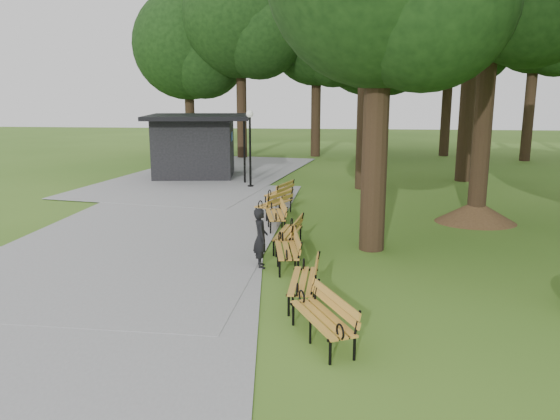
# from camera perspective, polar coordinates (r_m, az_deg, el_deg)

# --- Properties ---
(ground) EXTENTS (100.00, 100.00, 0.00)m
(ground) POSITION_cam_1_polar(r_m,az_deg,el_deg) (14.94, -1.12, -4.74)
(ground) COLOR #3C661D
(ground) RESTS_ON ground
(path) EXTENTS (12.00, 38.00, 0.06)m
(path) POSITION_cam_1_polar(r_m,az_deg,el_deg) (18.61, -12.38, -1.50)
(path) COLOR gray
(path) RESTS_ON ground
(person) EXTENTS (0.49, 0.63, 1.52)m
(person) POSITION_cam_1_polar(r_m,az_deg,el_deg) (13.80, -2.02, -2.91)
(person) COLOR black
(person) RESTS_ON ground
(kiosk) EXTENTS (5.55, 4.98, 3.16)m
(kiosk) POSITION_cam_1_polar(r_m,az_deg,el_deg) (28.60, -8.85, 6.55)
(kiosk) COLOR black
(kiosk) RESTS_ON ground
(lamp_post) EXTENTS (0.32, 0.32, 3.49)m
(lamp_post) POSITION_cam_1_polar(r_m,az_deg,el_deg) (25.08, -3.12, 7.95)
(lamp_post) COLOR black
(lamp_post) RESTS_ON ground
(dirt_mound) EXTENTS (2.25, 2.25, 0.76)m
(dirt_mound) POSITION_cam_1_polar(r_m,az_deg,el_deg) (19.70, 19.59, -0.13)
(dirt_mound) COLOR #47301C
(dirt_mound) RESTS_ON ground
(bench_0) EXTENTS (1.40, 1.99, 0.88)m
(bench_0) POSITION_cam_1_polar(r_m,az_deg,el_deg) (9.93, 4.36, -11.11)
(bench_0) COLOR #C5872D
(bench_0) RESTS_ON ground
(bench_1) EXTENTS (0.68, 1.91, 0.88)m
(bench_1) POSITION_cam_1_polar(r_m,az_deg,el_deg) (11.70, 2.40, -7.37)
(bench_1) COLOR #C5872D
(bench_1) RESTS_ON ground
(bench_2) EXTENTS (0.92, 1.97, 0.88)m
(bench_2) POSITION_cam_1_polar(r_m,az_deg,el_deg) (13.91, 0.68, -4.14)
(bench_2) COLOR #C5872D
(bench_2) RESTS_ON ground
(bench_3) EXTENTS (0.86, 1.96, 0.88)m
(bench_3) POSITION_cam_1_polar(r_m,az_deg,el_deg) (15.52, 0.81, -2.40)
(bench_3) COLOR #C5872D
(bench_3) RESTS_ON ground
(bench_4) EXTENTS (0.99, 1.99, 0.88)m
(bench_4) POSITION_cam_1_polar(r_m,az_deg,el_deg) (17.77, -0.49, -0.50)
(bench_4) COLOR #C5872D
(bench_4) RESTS_ON ground
(bench_5) EXTENTS (1.38, 1.99, 0.88)m
(bench_5) POSITION_cam_1_polar(r_m,az_deg,el_deg) (19.56, -0.64, 0.69)
(bench_5) COLOR #C5872D
(bench_5) RESTS_ON ground
(bench_6) EXTENTS (1.18, 2.00, 0.88)m
(bench_6) POSITION_cam_1_polar(r_m,az_deg,el_deg) (21.66, -0.08, 1.83)
(bench_6) COLOR #C5872D
(bench_6) RESTS_ON ground
(tree_backdrop) EXTENTS (36.66, 9.85, 16.37)m
(tree_backdrop) POSITION_cam_1_polar(r_m,az_deg,el_deg) (37.60, 13.46, 17.79)
(tree_backdrop) COLOR black
(tree_backdrop) RESTS_ON ground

